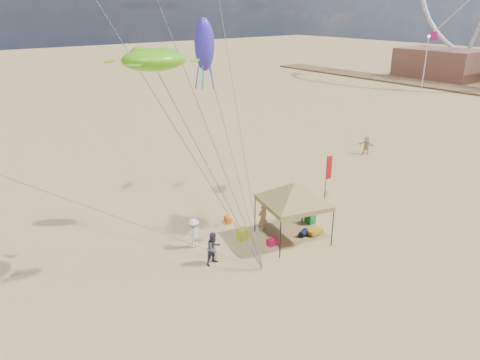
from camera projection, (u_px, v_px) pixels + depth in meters
The scene contains 19 objects.
ground at pixel (276, 271), 22.77m from camera, with size 280.00×280.00×0.00m, color tan.
canopy_tent at pixel (294, 185), 24.75m from camera, with size 6.25×6.25×3.99m.
feather_flag at pixel (328, 171), 30.29m from camera, with size 0.49×0.06×3.23m.
cooler_red at pixel (272, 242), 25.18m from camera, with size 0.54×0.38×0.38m, color #C9103E.
cooler_blue at pixel (293, 205), 29.87m from camera, with size 0.54×0.38×0.38m, color #111690.
bag_navy at pixel (303, 233), 26.20m from camera, with size 0.36×0.36×0.60m, color #0B1133.
bag_orange at pixel (228, 220), 27.84m from camera, with size 0.36×0.36×0.60m, color #F2570D.
chair_green at pixel (310, 218), 27.69m from camera, with size 0.50×0.50×0.70m, color #188430.
chair_yellow at pixel (242, 234), 25.68m from camera, with size 0.50×0.50×0.70m, color #C3C916.
crate_grey at pixel (318, 232), 26.44m from camera, with size 0.34×0.30×0.28m, color gray.
beach_cart at pixel (315, 231), 26.34m from camera, with size 0.90×0.50×0.24m, color yellow.
person_near_a at pixel (263, 218), 26.50m from camera, with size 0.62×0.41×1.71m, color tan.
person_near_b at pixel (214, 248), 23.13m from camera, with size 0.86×0.67×1.78m, color #363B4A.
person_near_c at pixel (194, 233), 24.75m from camera, with size 1.11×0.64×1.72m, color white.
person_far_c at pixel (366, 145), 40.50m from camera, with size 1.51×0.48×1.63m, color tan.
building_north at pixel (441, 64), 82.20m from camera, with size 10.00×14.00×5.20m, color #8C5947.
lamp_north at pixel (427, 53), 71.35m from camera, with size 0.50×0.50×8.25m.
turtle_kite at pixel (154, 60), 19.30m from camera, with size 2.86×2.29×0.95m, color #5ACB12.
squid_kite at pixel (204, 45), 24.61m from camera, with size 1.08×1.08×2.82m, color #3D2ECF.
Camera 1 is at (-13.43, -14.38, 12.48)m, focal length 33.91 mm.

